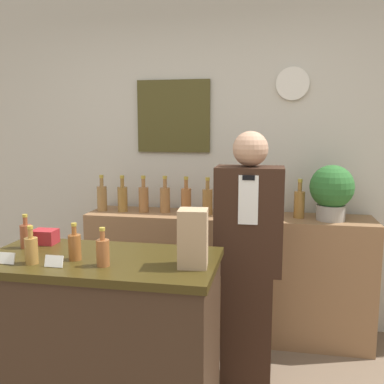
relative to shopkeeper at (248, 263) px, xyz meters
The scene contains 23 objects.
back_wall 1.15m from the shopkeeper, 113.74° to the left, with size 5.20×0.09×2.70m.
back_shelf 0.75m from the shopkeeper, 107.25° to the left, with size 2.17×0.42×0.96m.
display_counter 0.98m from the shopkeeper, 140.11° to the right, with size 1.19×0.60×0.98m.
shopkeeper is the anchor object (origin of this frame).
potted_plant 0.91m from the shopkeeper, 47.96° to the left, with size 0.31×0.31×0.40m.
paper_bag 0.75m from the shopkeeper, 108.99° to the right, with size 0.15×0.14×0.27m.
price_card_left 1.37m from the shopkeeper, 144.99° to the right, with size 0.09×0.02×0.06m.
price_card_right 1.18m from the shopkeeper, 137.92° to the right, with size 0.09×0.02×0.06m.
gift_box 1.21m from the shopkeeper, 159.76° to the right, with size 0.13×0.10×0.08m.
counter_bottle_0 1.30m from the shopkeeper, 156.50° to the right, with size 0.06×0.06×0.19m.
counter_bottle_1 1.27m from the shopkeeper, 142.84° to the right, with size 0.06×0.06×0.19m.
counter_bottle_2 1.08m from the shopkeeper, 141.12° to the right, with size 0.06×0.06×0.19m.
counter_bottle_3 1.00m from the shopkeeper, 131.68° to the right, with size 0.06×0.06×0.19m.
shelf_bottle_0 1.39m from the shopkeeper, 152.31° to the left, with size 0.08×0.08×0.29m.
shelf_bottle_1 1.25m from the shopkeeper, 148.33° to the left, with size 0.08×0.08×0.29m.
shelf_bottle_2 1.12m from the shopkeeper, 143.06° to the left, with size 0.08×0.08×0.29m.
shelf_bottle_3 1.00m from the shopkeeper, 136.25° to the left, with size 0.08×0.08×0.29m.
shelf_bottle_4 0.88m from the shopkeeper, 128.60° to the left, with size 0.08×0.08×0.29m.
shelf_bottle_5 0.77m from the shopkeeper, 119.01° to the left, with size 0.08×0.08×0.29m.
shelf_bottle_6 0.73m from the shopkeeper, 105.51° to the left, with size 0.08×0.08×0.29m.
shelf_bottle_7 0.72m from the shopkeeper, 90.85° to the left, with size 0.08×0.08×0.29m.
shelf_bottle_8 0.72m from the shopkeeper, 76.06° to the left, with size 0.08×0.08×0.29m.
shelf_bottle_9 0.78m from the shopkeeper, 63.06° to the left, with size 0.08×0.08×0.29m.
Camera 1 is at (0.54, -1.47, 1.62)m, focal length 40.00 mm.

